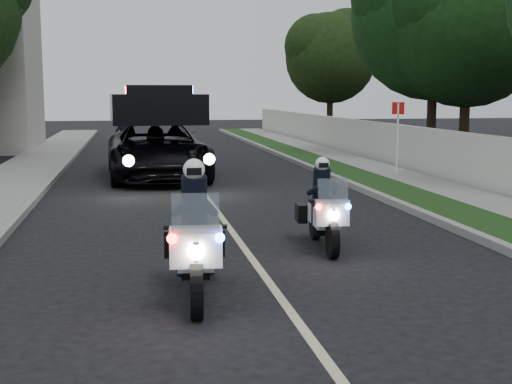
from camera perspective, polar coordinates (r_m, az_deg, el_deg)
ground at (r=7.60m, az=4.23°, el=-11.60°), size 120.00×120.00×0.00m
curb_right at (r=18.09m, az=9.02°, el=0.10°), size 0.20×60.00×0.15m
grass_verge at (r=18.33m, az=11.09°, el=0.17°), size 1.20×60.00×0.16m
sidewalk_right at (r=18.84m, az=14.78°, el=0.26°), size 1.40×60.00×0.16m
property_wall at (r=19.20m, az=17.56°, el=2.31°), size 0.22×60.00×1.50m
curb_left at (r=17.26m, az=-17.66°, el=-0.56°), size 0.20×60.00×0.15m
lane_marking at (r=17.21m, az=-4.00°, el=-0.46°), size 0.12×50.00×0.01m
police_moto_left at (r=8.96m, az=-4.94°, el=-8.52°), size 0.87×2.11×1.75m
police_moto_right at (r=11.71m, az=5.47°, el=-4.56°), size 0.76×1.82×1.51m
police_suv at (r=21.22m, az=-8.03°, el=1.09°), size 3.09×6.23×2.97m
bicycle at (r=25.13m, az=-10.68°, el=2.11°), size 0.65×1.69×0.87m
cyclist at (r=25.13m, az=-10.68°, el=2.11°), size 0.60×0.44×1.56m
sign_post at (r=21.38m, az=11.36°, el=1.06°), size 0.47×0.47×2.36m
tree_right_c at (r=26.49m, az=16.49°, el=2.22°), size 6.07×6.07×9.40m
tree_right_d at (r=27.78m, az=14.01°, el=2.57°), size 6.83×6.83×10.45m
tree_right_e at (r=42.27m, az=6.01°, el=4.58°), size 5.48×5.48×8.94m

